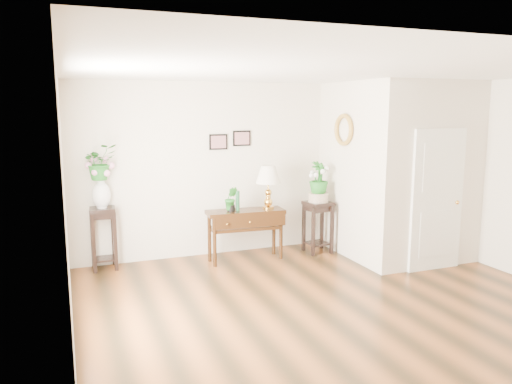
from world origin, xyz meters
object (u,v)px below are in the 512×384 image
console_table (245,235)px  plant_stand_a (104,238)px  plant_stand_b (318,227)px  table_lamp (268,187)px

console_table → plant_stand_a: size_ratio=1.30×
console_table → plant_stand_b: size_ratio=1.42×
plant_stand_a → plant_stand_b: plant_stand_a is taller
plant_stand_a → console_table: bearing=-9.6°
console_table → table_lamp: bearing=3.7°
table_lamp → plant_stand_a: table_lamp is taller
console_table → table_lamp: size_ratio=1.76×
console_table → plant_stand_b: bearing=3.3°
console_table → plant_stand_b: plant_stand_b is taller
plant_stand_a → table_lamp: bearing=-8.2°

